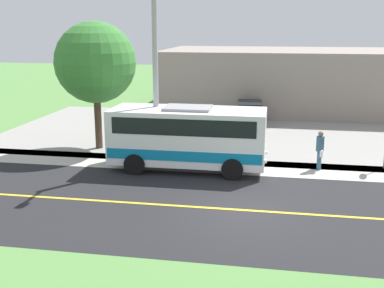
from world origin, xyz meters
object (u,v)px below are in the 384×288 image
shuttle_bus_front (188,135)px  street_light_pole (155,70)px  pedestrian_with_bags (320,149)px  commercial_building (281,79)px  pedestrian_waiting (256,149)px  parked_car_near (250,113)px  tree_curbside (95,63)px

shuttle_bus_front → street_light_pole: size_ratio=0.87×
shuttle_bus_front → pedestrian_with_bags: (-0.90, 5.73, -0.61)m
pedestrian_with_bags → commercial_building: 16.08m
pedestrian_waiting → parked_car_near: (-9.80, -0.87, -0.17)m
pedestrian_waiting → parked_car_near: size_ratio=0.35×
shuttle_bus_front → pedestrian_waiting: (-0.72, 2.96, -0.69)m
pedestrian_waiting → shuttle_bus_front: bearing=-76.4°
pedestrian_waiting → parked_car_near: bearing=-175.0°
shuttle_bus_front → commercial_building: (-16.85, 4.06, 0.68)m
pedestrian_waiting → pedestrian_with_bags: bearing=93.7°
shuttle_bus_front → commercial_building: bearing=166.4°
shuttle_bus_front → parked_car_near: shuttle_bus_front is taller
pedestrian_with_bags → street_light_pole: street_light_pole is taller
pedestrian_waiting → tree_curbside: bearing=-104.6°
parked_car_near → commercial_building: size_ratio=0.26×
pedestrian_waiting → street_light_pole: street_light_pole is taller
street_light_pole → tree_curbside: 4.48m
commercial_building → shuttle_bus_front: bearing=-13.6°
pedestrian_with_bags → commercial_building: (-15.95, -1.67, 1.29)m
street_light_pole → commercial_building: street_light_pole is taller
pedestrian_with_bags → commercial_building: size_ratio=0.10×
shuttle_bus_front → parked_car_near: (-10.51, 2.09, -0.85)m
parked_car_near → shuttle_bus_front: bearing=-11.3°
shuttle_bus_front → tree_curbside: bearing=-118.6°
parked_car_near → pedestrian_with_bags: bearing=20.7°
parked_car_near → tree_curbside: bearing=-43.7°
parked_car_near → commercial_building: (-6.33, 1.97, 1.53)m
shuttle_bus_front → commercial_building: size_ratio=0.40×
shuttle_bus_front → pedestrian_waiting: size_ratio=4.28×
parked_car_near → tree_curbside: (7.67, -7.32, 3.70)m
tree_curbside → commercial_building: size_ratio=0.37×
parked_car_near → commercial_building: 6.81m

